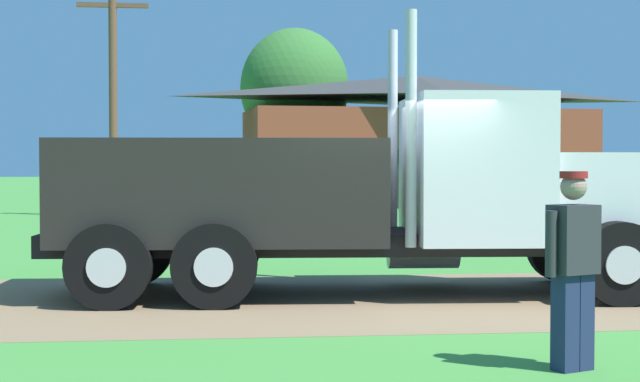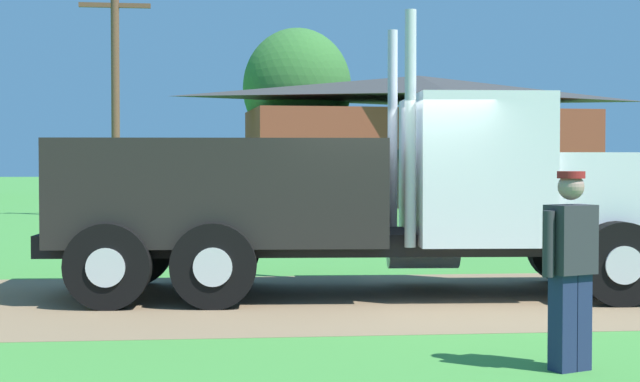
% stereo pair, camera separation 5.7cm
% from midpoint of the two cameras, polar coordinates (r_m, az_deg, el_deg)
% --- Properties ---
extents(ground_plane, '(200.00, 200.00, 0.00)m').
position_cam_midpoint_polar(ground_plane, '(12.42, 3.57, -6.38)').
color(ground_plane, '#448E3A').
extents(dirt_track, '(120.00, 5.10, 0.01)m').
position_cam_midpoint_polar(dirt_track, '(12.42, 3.57, -6.36)').
color(dirt_track, '#896F50').
rests_on(dirt_track, ground_plane).
extents(truck_foreground_white, '(8.30, 3.06, 3.61)m').
position_cam_midpoint_polar(truck_foreground_white, '(12.75, 2.16, -0.34)').
color(truck_foreground_white, black).
rests_on(truck_foreground_white, ground_plane).
extents(visitor_walking_mid, '(0.55, 0.39, 1.68)m').
position_cam_midpoint_polar(visitor_walking_mid, '(8.40, 14.49, -4.16)').
color(visitor_walking_mid, '#2D2D33').
rests_on(visitor_walking_mid, ground_plane).
extents(visitor_far_side, '(0.41, 0.55, 1.61)m').
position_cam_midpoint_polar(visitor_far_side, '(18.18, 16.91, -1.15)').
color(visitor_far_side, silver).
rests_on(visitor_far_side, ground_plane).
extents(shed_building, '(14.49, 6.73, 5.20)m').
position_cam_midpoint_polar(shed_building, '(39.10, 5.63, 2.84)').
color(shed_building, brown).
rests_on(shed_building, ground_plane).
extents(utility_pole_near, '(2.20, 0.26, 7.22)m').
position_cam_midpoint_polar(utility_pole_near, '(31.00, -12.14, 5.60)').
color(utility_pole_near, brown).
rests_on(utility_pole_near, ground_plane).
extents(tree_mid, '(4.62, 4.62, 7.43)m').
position_cam_midpoint_polar(tree_mid, '(41.45, -1.55, 6.07)').
color(tree_mid, '#513823').
rests_on(tree_mid, ground_plane).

